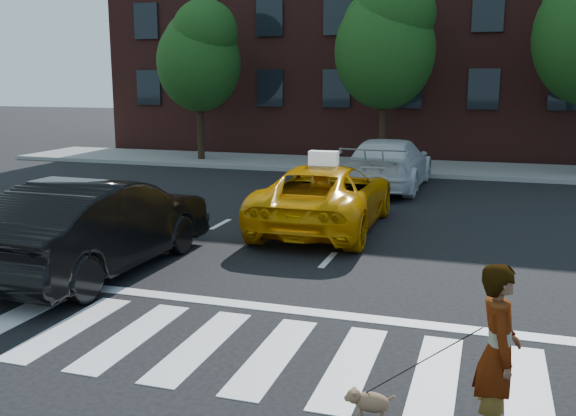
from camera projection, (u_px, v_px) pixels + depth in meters
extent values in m
plane|color=black|center=(133.00, 336.00, 8.63)|extent=(120.00, 120.00, 0.00)
cube|color=silver|center=(133.00, 336.00, 8.63)|extent=(13.00, 2.40, 0.01)
cube|color=silver|center=(186.00, 298.00, 10.12)|extent=(12.00, 0.30, 0.01)
cube|color=slate|center=(371.00, 166.00, 24.96)|extent=(30.00, 4.00, 0.15)
cube|color=#491E1A|center=(403.00, 24.00, 30.79)|extent=(26.00, 10.00, 12.00)
cylinder|color=black|center=(200.00, 123.00, 26.27)|extent=(0.28, 0.28, 3.25)
ellipsoid|color=#17340E|center=(199.00, 63.00, 25.79)|extent=(3.38, 3.38, 3.89)
sphere|color=#17340E|center=(205.00, 32.00, 25.26)|extent=(2.60, 2.60, 2.60)
sphere|color=#17340E|center=(193.00, 42.00, 25.96)|extent=(2.34, 2.34, 2.34)
cylinder|color=black|center=(383.00, 123.00, 24.00)|extent=(0.28, 0.28, 3.55)
ellipsoid|color=#17340E|center=(385.00, 51.00, 23.48)|extent=(3.69, 3.69, 4.25)
sphere|color=#17340E|center=(396.00, 14.00, 22.92)|extent=(2.84, 2.84, 2.84)
sphere|color=#17340E|center=(377.00, 26.00, 23.64)|extent=(2.56, 2.56, 2.56)
imported|color=orange|center=(325.00, 196.00, 14.76)|extent=(2.58, 5.42, 1.50)
imported|color=black|center=(100.00, 225.00, 11.43)|extent=(1.93, 5.20, 1.70)
imported|color=silver|center=(389.00, 164.00, 20.12)|extent=(2.32, 5.50, 1.58)
imported|color=#999999|center=(498.00, 353.00, 6.05)|extent=(0.49, 0.68, 1.74)
ellipsoid|color=#95794C|center=(372.00, 402.00, 6.54)|extent=(0.40, 0.25, 0.21)
sphere|color=#95794C|center=(354.00, 396.00, 6.56)|extent=(0.18, 0.18, 0.16)
sphere|color=#95794C|center=(348.00, 398.00, 6.58)|extent=(0.08, 0.08, 0.07)
cylinder|color=#95794C|center=(390.00, 399.00, 6.50)|extent=(0.11, 0.05, 0.09)
sphere|color=#95794C|center=(354.00, 389.00, 6.60)|extent=(0.06, 0.06, 0.06)
sphere|color=#95794C|center=(354.00, 394.00, 6.50)|extent=(0.06, 0.06, 0.06)
cylinder|color=#95794C|center=(361.00, 414.00, 6.54)|extent=(0.05, 0.05, 0.10)
cylinder|color=#95794C|center=(361.00, 409.00, 6.63)|extent=(0.05, 0.05, 0.10)
cylinder|color=#95794C|center=(382.00, 416.00, 6.50)|extent=(0.05, 0.05, 0.10)
cylinder|color=#95794C|center=(382.00, 411.00, 6.59)|extent=(0.05, 0.05, 0.10)
cube|color=white|center=(324.00, 158.00, 14.39)|extent=(0.65, 0.29, 0.32)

